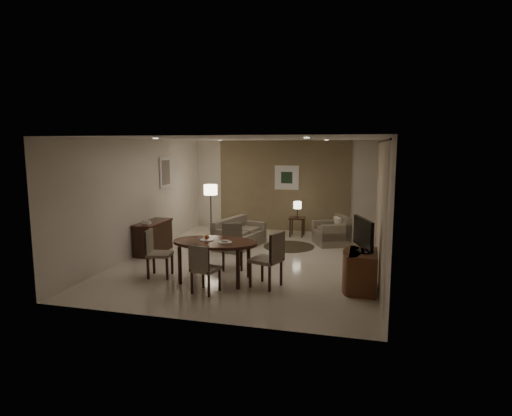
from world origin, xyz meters
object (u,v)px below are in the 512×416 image
(tv_cabinet, at_px, (363,271))
(side_table, at_px, (297,227))
(dining_table, at_px, (215,261))
(chair_far, at_px, (232,247))
(sofa, at_px, (240,233))
(floor_lamp, at_px, (211,211))
(chair_left, at_px, (160,253))
(armchair, at_px, (331,230))
(console_desk, at_px, (153,237))
(chair_near, at_px, (206,268))
(chair_right, at_px, (266,259))

(tv_cabinet, xyz_separation_m, side_table, (-1.85, 4.22, -0.08))
(dining_table, height_order, chair_far, chair_far)
(sofa, xyz_separation_m, floor_lamp, (-1.15, 1.03, 0.38))
(chair_left, distance_m, armchair, 4.71)
(side_table, bearing_deg, armchair, -37.59)
(chair_far, bearing_deg, console_desk, 142.27)
(console_desk, xyz_separation_m, armchair, (4.06, 1.94, -0.00))
(console_desk, xyz_separation_m, chair_near, (2.23, -2.30, 0.06))
(chair_near, height_order, armchair, chair_near)
(side_table, bearing_deg, chair_left, -114.56)
(console_desk, relative_size, chair_right, 1.17)
(chair_far, height_order, floor_lamp, floor_lamp)
(chair_left, relative_size, armchair, 1.12)
(chair_right, relative_size, armchair, 1.23)
(chair_near, distance_m, sofa, 3.41)
(chair_right, bearing_deg, armchair, -174.95)
(chair_right, bearing_deg, floor_lamp, -128.38)
(chair_near, height_order, chair_far, chair_far)
(dining_table, height_order, side_table, dining_table)
(chair_left, bearing_deg, dining_table, -99.08)
(dining_table, relative_size, chair_near, 1.88)
(console_desk, xyz_separation_m, chair_left, (1.03, -1.67, 0.09))
(sofa, bearing_deg, dining_table, -158.96)
(dining_table, distance_m, chair_left, 1.13)
(tv_cabinet, xyz_separation_m, chair_far, (-2.65, 0.71, 0.11))
(side_table, relative_size, floor_lamp, 0.37)
(chair_left, distance_m, floor_lamp, 3.81)
(tv_cabinet, bearing_deg, floor_lamp, 139.34)
(chair_near, relative_size, chair_far, 0.94)
(console_desk, height_order, dining_table, dining_table)
(armchair, xyz_separation_m, side_table, (-1.02, 0.78, -0.10))
(side_table, bearing_deg, chair_right, -88.26)
(sofa, bearing_deg, side_table, -22.34)
(dining_table, relative_size, side_table, 3.02)
(chair_left, relative_size, sofa, 0.62)
(console_desk, height_order, chair_left, chair_left)
(tv_cabinet, distance_m, chair_left, 3.86)
(side_table, bearing_deg, sofa, -126.41)
(chair_left, height_order, sofa, chair_left)
(chair_near, xyz_separation_m, armchair, (1.83, 4.24, -0.07))
(sofa, distance_m, armchair, 2.38)
(dining_table, bearing_deg, console_desk, 142.84)
(armchair, bearing_deg, floor_lamp, -118.23)
(chair_near, distance_m, armchair, 4.61)
(console_desk, relative_size, tv_cabinet, 1.33)
(chair_left, xyz_separation_m, armchair, (3.02, 3.61, -0.10))
(chair_right, bearing_deg, tv_cabinet, 115.99)
(dining_table, distance_m, chair_right, 1.02)
(console_desk, xyz_separation_m, floor_lamp, (0.68, 2.12, 0.36))
(sofa, distance_m, floor_lamp, 1.59)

